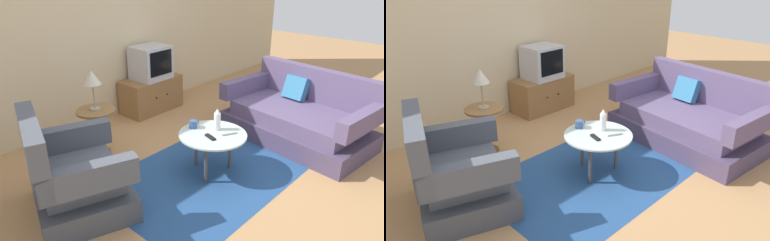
# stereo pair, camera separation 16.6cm
# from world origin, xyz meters

# --- Properties ---
(ground_plane) EXTENTS (16.00, 16.00, 0.00)m
(ground_plane) POSITION_xyz_m (0.00, 0.00, 0.00)
(ground_plane) COLOR #AD7F51
(back_wall) EXTENTS (9.00, 0.12, 2.70)m
(back_wall) POSITION_xyz_m (0.00, 2.25, 1.35)
(back_wall) COLOR #CCB78E
(back_wall) RESTS_ON ground
(area_rug) EXTENTS (2.37, 1.52, 0.00)m
(area_rug) POSITION_xyz_m (-0.14, 0.10, 0.00)
(area_rug) COLOR navy
(area_rug) RESTS_ON ground
(armchair) EXTENTS (1.08, 1.17, 0.95)m
(armchair) POSITION_xyz_m (-1.47, 0.61, 0.32)
(armchair) COLOR #3E424B
(armchair) RESTS_ON ground
(couch) EXTENTS (1.20, 1.89, 0.85)m
(couch) POSITION_xyz_m (1.24, -0.19, 0.28)
(couch) COLOR #4B3E5C
(couch) RESTS_ON ground
(coffee_table) EXTENTS (0.72, 0.72, 0.46)m
(coffee_table) POSITION_xyz_m (-0.14, 0.10, 0.41)
(coffee_table) COLOR #B2C6C1
(coffee_table) RESTS_ON ground
(side_table) EXTENTS (0.45, 0.45, 0.56)m
(side_table) POSITION_xyz_m (-0.71, 1.35, 0.40)
(side_table) COLOR olive
(side_table) RESTS_ON ground
(tv_stand) EXTENTS (0.91, 0.48, 0.51)m
(tv_stand) POSITION_xyz_m (0.63, 1.92, 0.25)
(tv_stand) COLOR olive
(tv_stand) RESTS_ON ground
(television) EXTENTS (0.51, 0.45, 0.48)m
(television) POSITION_xyz_m (0.63, 1.90, 0.75)
(television) COLOR #B7B7BC
(television) RESTS_ON tv_stand
(table_lamp) EXTENTS (0.20, 0.20, 0.46)m
(table_lamp) POSITION_xyz_m (-0.71, 1.36, 0.92)
(table_lamp) COLOR #9E937A
(table_lamp) RESTS_ON side_table
(vase) EXTENTS (0.07, 0.07, 0.24)m
(vase) POSITION_xyz_m (-0.03, 0.13, 0.57)
(vase) COLOR white
(vase) RESTS_ON coffee_table
(mug) EXTENTS (0.13, 0.09, 0.08)m
(mug) POSITION_xyz_m (-0.16, 0.35, 0.50)
(mug) COLOR #335184
(mug) RESTS_ON coffee_table
(tv_remote_dark) EXTENTS (0.08, 0.15, 0.02)m
(tv_remote_dark) POSITION_xyz_m (-0.23, 0.06, 0.47)
(tv_remote_dark) COLOR black
(tv_remote_dark) RESTS_ON coffee_table
(tv_remote_silver) EXTENTS (0.16, 0.11, 0.02)m
(tv_remote_silver) POSITION_xyz_m (-0.04, -0.03, 0.47)
(tv_remote_silver) COLOR #B2B2B7
(tv_remote_silver) RESTS_ON coffee_table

